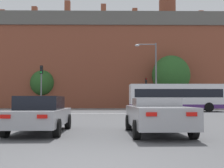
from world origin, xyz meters
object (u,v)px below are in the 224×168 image
object	(u,v)px
car_saloon_left	(41,114)
traffic_light_far_right	(146,88)
bus_crossing_lead	(176,97)
street_lamp_junction	(152,69)
pedestrian_waiting	(182,103)
car_roadster_right	(157,115)
traffic_light_near_left	(41,81)

from	to	relation	value
car_saloon_left	traffic_light_far_right	xyz separation A→B (m)	(7.75, 26.77, 2.13)
bus_crossing_lead	street_lamp_junction	world-z (taller)	street_lamp_junction
pedestrian_waiting	car_saloon_left	bearing A→B (deg)	-117.81
car_saloon_left	traffic_light_far_right	bearing A→B (deg)	73.13
car_roadster_right	street_lamp_junction	world-z (taller)	street_lamp_junction
car_roadster_right	pedestrian_waiting	xyz separation A→B (m)	(8.39, 28.46, 0.20)
car_saloon_left	car_roadster_right	xyz separation A→B (m)	(4.47, -0.51, -0.02)
car_saloon_left	street_lamp_junction	bearing A→B (deg)	68.11
traffic_light_near_left	street_lamp_junction	distance (m)	11.80
street_lamp_junction	car_roadster_right	bearing A→B (deg)	-98.52
street_lamp_junction	pedestrian_waiting	xyz separation A→B (m)	(5.44, 8.79, -3.67)
bus_crossing_lead	car_roadster_right	bearing A→B (deg)	164.43
car_roadster_right	traffic_light_far_right	world-z (taller)	traffic_light_far_right
car_saloon_left	traffic_light_far_right	size ratio (longest dim) A/B	1.08
traffic_light_near_left	pedestrian_waiting	distance (m)	20.72
bus_crossing_lead	traffic_light_near_left	world-z (taller)	traffic_light_near_left
bus_crossing_lead	pedestrian_waiting	world-z (taller)	bus_crossing_lead
bus_crossing_lead	pedestrian_waiting	xyz separation A→B (m)	(2.68, 7.96, -0.70)
traffic_light_far_right	car_saloon_left	bearing A→B (deg)	-106.14
car_roadster_right	traffic_light_far_right	size ratio (longest dim) A/B	1.09
car_saloon_left	traffic_light_far_right	world-z (taller)	traffic_light_far_right
bus_crossing_lead	traffic_light_far_right	bearing A→B (deg)	19.81
car_roadster_right	bus_crossing_lead	bearing A→B (deg)	73.14
car_roadster_right	street_lamp_junction	size ratio (longest dim) A/B	0.62
traffic_light_near_left	bus_crossing_lead	bearing A→B (deg)	16.65
car_saloon_left	street_lamp_junction	distance (m)	20.91
traffic_light_far_right	car_roadster_right	bearing A→B (deg)	-96.84
car_roadster_right	pedestrian_waiting	world-z (taller)	pedestrian_waiting
car_saloon_left	car_roadster_right	size ratio (longest dim) A/B	1.00
traffic_light_far_right	traffic_light_near_left	xyz separation A→B (m)	(-11.54, -10.95, 0.19)
traffic_light_near_left	car_roadster_right	bearing A→B (deg)	-63.16
traffic_light_far_right	traffic_light_near_left	size ratio (longest dim) A/B	0.93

